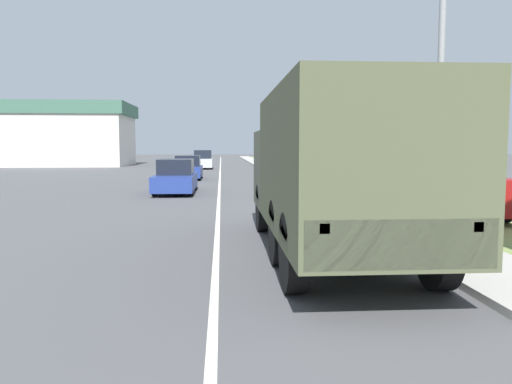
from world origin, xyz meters
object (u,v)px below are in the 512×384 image
(car_nearest_ahead, at_px, (176,178))
(car_third_ahead, at_px, (203,161))
(car_second_ahead, at_px, (188,169))
(pickup_truck, at_px, (441,185))
(military_truck, at_px, (332,168))
(lamp_post, at_px, (434,7))

(car_nearest_ahead, distance_m, car_third_ahead, 23.92)
(car_second_ahead, xyz_separation_m, car_third_ahead, (0.41, 14.67, 0.09))
(car_nearest_ahead, xyz_separation_m, pickup_truck, (8.88, -7.57, 0.21))
(military_truck, height_order, lamp_post, lamp_post)
(pickup_truck, xyz_separation_m, lamp_post, (-2.37, -4.64, 4.10))
(pickup_truck, bearing_deg, car_third_ahead, 105.17)
(car_third_ahead, xyz_separation_m, pickup_truck, (8.54, -31.49, 0.13))
(car_third_ahead, bearing_deg, car_nearest_ahead, -90.82)
(car_nearest_ahead, bearing_deg, lamp_post, -61.93)
(military_truck, height_order, pickup_truck, military_truck)
(military_truck, bearing_deg, car_third_ahead, 95.82)
(lamp_post, bearing_deg, pickup_truck, 62.96)
(car_second_ahead, bearing_deg, pickup_truck, -61.99)
(car_third_ahead, bearing_deg, car_second_ahead, -91.60)
(military_truck, distance_m, car_second_ahead, 23.03)
(military_truck, relative_size, car_third_ahead, 1.93)
(car_third_ahead, relative_size, lamp_post, 0.49)
(military_truck, relative_size, pickup_truck, 1.47)
(car_third_ahead, bearing_deg, pickup_truck, -74.83)
(car_nearest_ahead, relative_size, car_third_ahead, 1.17)
(car_second_ahead, xyz_separation_m, pickup_truck, (8.95, -16.82, 0.22))
(car_third_ahead, distance_m, pickup_truck, 32.63)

